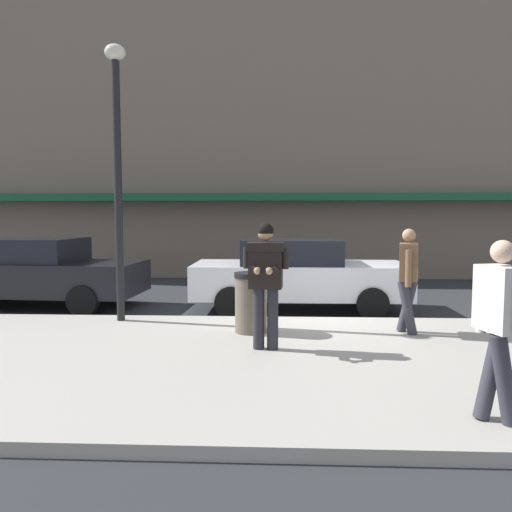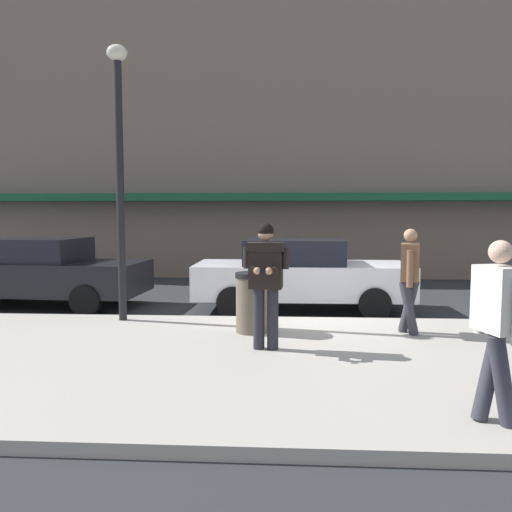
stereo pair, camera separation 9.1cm
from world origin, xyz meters
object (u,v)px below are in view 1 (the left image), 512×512
(parked_sedan_mid, at_px, (298,274))
(pedestrian_in_light_coat, at_px, (500,319))
(trash_bin, at_px, (251,302))
(parked_sedan_near, at_px, (38,272))
(street_lamp_post, at_px, (117,153))
(man_texting_on_phone, at_px, (266,272))
(pedestrian_dark_coat, at_px, (408,274))

(parked_sedan_mid, distance_m, pedestrian_in_light_coat, 6.25)
(trash_bin, bearing_deg, pedestrian_in_light_coat, -54.33)
(pedestrian_in_light_coat, bearing_deg, trash_bin, 125.67)
(parked_sedan_near, distance_m, street_lamp_post, 3.92)
(man_texting_on_phone, relative_size, pedestrian_in_light_coat, 1.06)
(pedestrian_in_light_coat, relative_size, street_lamp_post, 0.35)
(man_texting_on_phone, xyz_separation_m, trash_bin, (-0.27, 1.03, -0.62))
(pedestrian_dark_coat, bearing_deg, parked_sedan_mid, 123.42)
(man_texting_on_phone, xyz_separation_m, pedestrian_in_light_coat, (2.20, -2.41, -0.14))
(parked_sedan_mid, xyz_separation_m, pedestrian_dark_coat, (1.68, -2.54, 0.32))
(street_lamp_post, bearing_deg, pedestrian_dark_coat, -8.65)
(pedestrian_dark_coat, height_order, trash_bin, pedestrian_dark_coat)
(parked_sedan_mid, xyz_separation_m, pedestrian_in_light_coat, (1.61, -6.03, 0.32))
(parked_sedan_mid, bearing_deg, pedestrian_dark_coat, -56.58)
(man_texting_on_phone, bearing_deg, pedestrian_in_light_coat, -47.54)
(trash_bin, bearing_deg, man_texting_on_phone, -75.54)
(pedestrian_in_light_coat, height_order, pedestrian_dark_coat, same)
(parked_sedan_mid, bearing_deg, parked_sedan_near, 178.60)
(parked_sedan_near, distance_m, trash_bin, 5.61)
(parked_sedan_mid, relative_size, street_lamp_post, 0.92)
(pedestrian_dark_coat, relative_size, street_lamp_post, 0.35)
(pedestrian_dark_coat, bearing_deg, pedestrian_in_light_coat, -91.09)
(pedestrian_dark_coat, bearing_deg, street_lamp_post, 171.35)
(parked_sedan_near, relative_size, parked_sedan_mid, 1.02)
(parked_sedan_mid, distance_m, pedestrian_dark_coat, 3.06)
(pedestrian_dark_coat, distance_m, street_lamp_post, 5.40)
(pedestrian_in_light_coat, bearing_deg, street_lamp_post, 139.01)
(street_lamp_post, relative_size, trash_bin, 4.98)
(man_texting_on_phone, xyz_separation_m, pedestrian_dark_coat, (2.27, 1.08, -0.14))
(parked_sedan_near, relative_size, trash_bin, 4.69)
(street_lamp_post, bearing_deg, man_texting_on_phone, -34.40)
(trash_bin, bearing_deg, pedestrian_dark_coat, 1.11)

